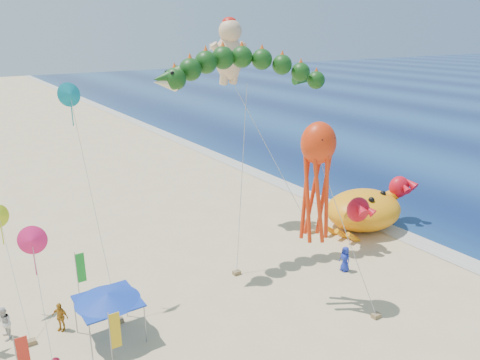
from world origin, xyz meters
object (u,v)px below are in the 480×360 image
cherub_kite (230,50)px  octopus_kite (317,173)px  dragon_kite (245,75)px  canopy_blue (108,298)px  crab_inflatable (365,208)px

cherub_kite → octopus_kite: bearing=-101.2°
dragon_kite → octopus_kite: (-0.04, -7.34, -4.80)m
octopus_kite → canopy_blue: (-11.39, 3.10, -5.67)m
octopus_kite → cherub_kite: bearing=78.8°
crab_inflatable → cherub_kite: (-8.28, 7.56, 12.52)m
dragon_kite → canopy_blue: (-11.43, -4.24, -10.47)m
crab_inflatable → octopus_kite: octopus_kite is taller
crab_inflatable → dragon_kite: (-10.89, 1.57, 11.19)m
crab_inflatable → canopy_blue: (-22.32, -2.66, 0.72)m
crab_inflatable → cherub_kite: 16.81m
octopus_kite → canopy_blue: 13.10m
crab_inflatable → dragon_kite: size_ratio=0.62×
dragon_kite → octopus_kite: dragon_kite is taller
cherub_kite → octopus_kite: 14.91m
canopy_blue → crab_inflatable: bearing=6.8°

